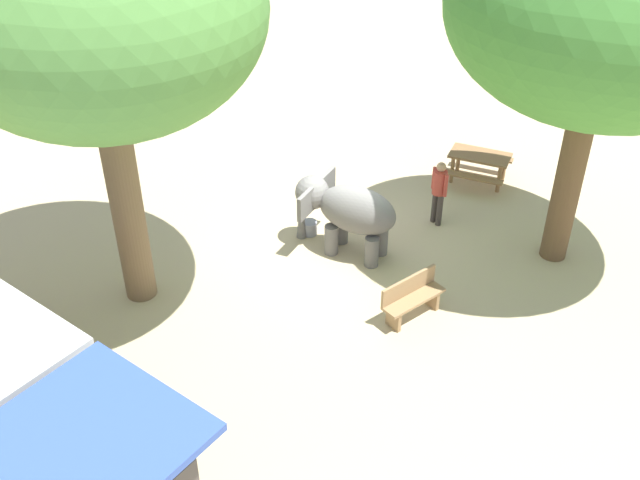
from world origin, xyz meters
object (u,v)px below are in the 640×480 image
at_px(elephant, 347,210).
at_px(picnic_table_near, 479,161).
at_px(shade_tree_secondary, 92,7).
at_px(feed_bucket, 309,228).
at_px(shade_tree_main, 607,10).
at_px(wooden_bench, 412,297).
at_px(person_handler, 439,188).

relative_size(elephant, picnic_table_near, 1.34).
height_order(shade_tree_secondary, feed_bucket, shade_tree_secondary).
distance_m(shade_tree_main, wooden_bench, 6.38).
height_order(elephant, feed_bucket, elephant).
relative_size(wooden_bench, picnic_table_near, 0.80).
bearing_deg(elephant, wooden_bench, 146.56).
bearing_deg(shade_tree_secondary, shade_tree_main, -134.17).
height_order(elephant, shade_tree_main, shade_tree_main).
relative_size(elephant, shade_tree_main, 0.32).
bearing_deg(picnic_table_near, wooden_bench, -89.72).
relative_size(person_handler, shade_tree_secondary, 0.20).
relative_size(person_handler, wooden_bench, 1.11).
distance_m(shade_tree_secondary, feed_bucket, 7.08).
bearing_deg(picnic_table_near, shade_tree_secondary, -126.02).
height_order(person_handler, feed_bucket, person_handler).
xyz_separation_m(shade_tree_main, feed_bucket, (4.83, 2.62, -5.31)).
height_order(person_handler, picnic_table_near, person_handler).
xyz_separation_m(wooden_bench, picnic_table_near, (1.41, -5.59, 0.12)).
relative_size(elephant, person_handler, 1.50).
relative_size(shade_tree_main, picnic_table_near, 4.22).
bearing_deg(shade_tree_main, wooden_bench, 68.44).
xyz_separation_m(person_handler, shade_tree_secondary, (3.54, 6.00, 4.99)).
bearing_deg(wooden_bench, person_handler, -144.00).
height_order(picnic_table_near, feed_bucket, picnic_table_near).
height_order(shade_tree_main, picnic_table_near, shade_tree_main).
distance_m(elephant, picnic_table_near, 4.66).
bearing_deg(shade_tree_secondary, elephant, -123.10).
bearing_deg(feed_bucket, shade_tree_main, -151.56).
distance_m(picnic_table_near, feed_bucket, 4.96).
xyz_separation_m(wooden_bench, feed_bucket, (3.38, -1.06, -0.31)).
distance_m(elephant, feed_bucket, 1.39).
distance_m(person_handler, picnic_table_near, 2.39).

